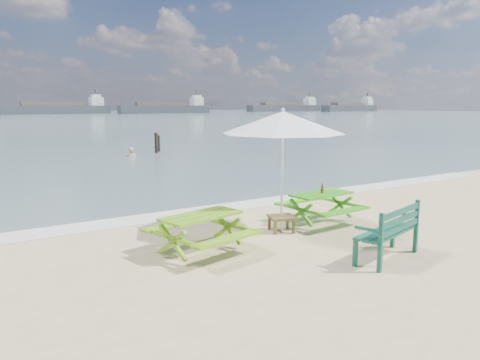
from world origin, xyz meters
TOP-DOWN VIEW (x-y plane):
  - foam_strip at (0.00, 4.60)m, footprint 22.00×0.90m
  - picnic_table_left at (-2.05, 1.65)m, footprint 1.82×1.94m
  - picnic_table_right at (1.25, 2.08)m, footprint 1.55×1.70m
  - park_bench at (0.49, -0.39)m, footprint 1.59×0.87m
  - side_table at (0.06, 2.01)m, footprint 0.65×0.65m
  - patio_umbrella at (0.06, 2.01)m, footprint 3.25×3.25m
  - beer_bottle at (1.25, 2.07)m, footprint 0.06×0.06m
  - swimmer at (2.34, 17.43)m, footprint 0.70×0.56m
  - mooring_pilings at (4.27, 18.55)m, footprint 0.57×0.77m
  - cargo_ships at (56.70, 119.54)m, footprint 139.49×28.62m

SIDE VIEW (x-z plane):
  - swimmer at x=2.34m, z-range -1.19..0.49m
  - foam_strip at x=0.00m, z-range 0.00..0.01m
  - side_table at x=0.06m, z-range 0.01..0.34m
  - park_bench at x=0.49m, z-range -0.18..0.75m
  - picnic_table_right at x=1.25m, z-range -0.01..0.68m
  - picnic_table_left at x=-2.05m, z-range -0.01..0.70m
  - mooring_pilings at x=4.27m, z-range -0.24..1.06m
  - beer_bottle at x=1.25m, z-range 0.65..0.90m
  - cargo_ships at x=56.70m, z-range -1.02..3.38m
  - patio_umbrella at x=0.06m, z-range 1.03..3.55m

